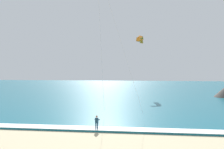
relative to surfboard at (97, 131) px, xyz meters
The scene contains 5 objects.
sea 59.27m from the surfboard, 91.43° to the left, with size 200.00×120.00×0.20m, color #146075.
surf_foam 1.51m from the surfboard, behind, with size 200.00×2.00×0.04m, color white.
surfboard is the anchor object (origin of this frame).
kitesurfer 0.91m from the surfboard, 84.75° to the left, with size 0.55×0.55×1.69m.
kite_distant 45.09m from the surfboard, 85.31° to the left, with size 1.86×5.33×1.94m.
Camera 1 is at (7.03, -13.43, 6.78)m, focal length 42.66 mm.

